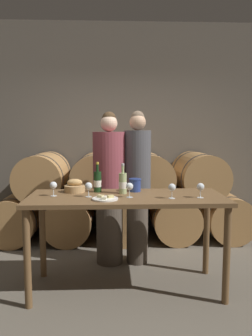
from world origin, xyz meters
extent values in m
plane|color=#665E51|center=(0.00, 0.00, 0.00)|extent=(10.00, 10.00, 0.00)
cube|color=#60594F|center=(0.00, 2.15, 1.60)|extent=(10.00, 0.12, 3.20)
cylinder|color=#A87A47|center=(-1.49, 1.55, 0.33)|extent=(0.65, 0.96, 0.65)
cylinder|color=#2D2D33|center=(-1.49, 1.24, 0.33)|extent=(0.66, 0.02, 0.66)
cylinder|color=#2D2D33|center=(-1.49, 1.86, 0.33)|extent=(0.66, 0.02, 0.66)
cylinder|color=#A87A47|center=(-0.74, 1.55, 0.33)|extent=(0.65, 0.96, 0.65)
cylinder|color=#2D2D33|center=(-0.74, 1.24, 0.33)|extent=(0.66, 0.02, 0.66)
cylinder|color=#2D2D33|center=(-0.74, 1.86, 0.33)|extent=(0.66, 0.02, 0.66)
cylinder|color=#A87A47|center=(0.00, 1.55, 0.33)|extent=(0.65, 0.96, 0.65)
cylinder|color=#2D2D33|center=(0.00, 1.24, 0.33)|extent=(0.66, 0.02, 0.66)
cylinder|color=#2D2D33|center=(0.00, 1.86, 0.33)|extent=(0.66, 0.02, 0.66)
cylinder|color=#A87A47|center=(0.74, 1.55, 0.33)|extent=(0.65, 0.96, 0.65)
cylinder|color=#2D2D33|center=(0.74, 1.24, 0.33)|extent=(0.66, 0.02, 0.66)
cylinder|color=#2D2D33|center=(0.74, 1.86, 0.33)|extent=(0.66, 0.02, 0.66)
cylinder|color=#A87A47|center=(1.49, 1.55, 0.33)|extent=(0.65, 0.96, 0.65)
cylinder|color=#2D2D33|center=(1.49, 1.24, 0.33)|extent=(0.66, 0.02, 0.66)
cylinder|color=#2D2D33|center=(1.49, 1.86, 0.33)|extent=(0.66, 0.02, 0.66)
cylinder|color=#A87A47|center=(-1.11, 1.55, 0.91)|extent=(0.65, 0.96, 0.65)
cylinder|color=#2D2D33|center=(-1.11, 1.24, 0.91)|extent=(0.66, 0.02, 0.66)
cylinder|color=#2D2D33|center=(-1.11, 1.86, 0.91)|extent=(0.66, 0.02, 0.66)
cylinder|color=#A87A47|center=(-0.37, 1.55, 0.91)|extent=(0.65, 0.96, 0.65)
cylinder|color=#2D2D33|center=(-0.37, 1.24, 0.91)|extent=(0.66, 0.02, 0.66)
cylinder|color=#2D2D33|center=(-0.37, 1.86, 0.91)|extent=(0.66, 0.02, 0.66)
cylinder|color=#A87A47|center=(0.37, 1.55, 0.91)|extent=(0.65, 0.96, 0.65)
cylinder|color=#2D2D33|center=(0.37, 1.24, 0.91)|extent=(0.66, 0.02, 0.66)
cylinder|color=#2D2D33|center=(0.37, 1.86, 0.91)|extent=(0.66, 0.02, 0.66)
cylinder|color=#A87A47|center=(1.11, 1.55, 0.91)|extent=(0.65, 0.96, 0.65)
cylinder|color=#2D2D33|center=(1.11, 1.24, 0.91)|extent=(0.66, 0.02, 0.66)
cylinder|color=#2D2D33|center=(1.11, 1.86, 0.91)|extent=(0.66, 0.02, 0.66)
cylinder|color=brown|center=(-0.88, -0.31, 0.45)|extent=(0.06, 0.06, 0.89)
cylinder|color=brown|center=(0.88, -0.31, 0.45)|extent=(0.06, 0.06, 0.89)
cylinder|color=brown|center=(-0.88, 0.31, 0.45)|extent=(0.06, 0.06, 0.89)
cylinder|color=brown|center=(0.88, 0.31, 0.45)|extent=(0.06, 0.06, 0.89)
cube|color=brown|center=(0.00, 0.00, 0.91)|extent=(1.88, 0.75, 0.04)
cylinder|color=#4C4238|center=(-0.17, 0.66, 0.43)|extent=(0.31, 0.31, 0.86)
cylinder|color=#8C3D47|center=(-0.17, 0.66, 1.20)|extent=(0.37, 0.37, 0.68)
sphere|color=beige|center=(-0.17, 0.66, 1.63)|extent=(0.19, 0.19, 0.19)
sphere|color=#47331E|center=(-0.17, 0.67, 1.69)|extent=(0.16, 0.16, 0.16)
cylinder|color=#4C4238|center=(0.15, 0.66, 0.43)|extent=(0.25, 0.25, 0.87)
cylinder|color=#4C4C51|center=(0.15, 0.66, 1.21)|extent=(0.31, 0.31, 0.69)
sphere|color=tan|center=(0.15, 0.66, 1.65)|extent=(0.19, 0.19, 0.19)
sphere|color=#75604C|center=(0.15, 0.67, 1.70)|extent=(0.15, 0.15, 0.15)
cylinder|color=#193819|center=(-0.29, 0.21, 1.04)|extent=(0.08, 0.08, 0.21)
cylinder|color=#193819|center=(-0.29, 0.21, 1.18)|extent=(0.03, 0.03, 0.08)
cylinder|color=gold|center=(-0.29, 0.21, 1.23)|extent=(0.03, 0.03, 0.02)
cylinder|color=white|center=(-0.29, 0.21, 1.02)|extent=(0.08, 0.08, 0.07)
cylinder|color=#ADBC7F|center=(-0.03, 0.12, 1.03)|extent=(0.08, 0.08, 0.20)
cylinder|color=#ADBC7F|center=(-0.03, 0.12, 1.17)|extent=(0.03, 0.03, 0.08)
cylinder|color=#B7B7BC|center=(-0.03, 0.12, 1.22)|extent=(0.03, 0.03, 0.02)
cylinder|color=white|center=(-0.03, 0.12, 1.02)|extent=(0.08, 0.08, 0.07)
cylinder|color=navy|center=(0.09, 0.22, 1.00)|extent=(0.12, 0.12, 0.13)
cylinder|color=navy|center=(0.09, 0.22, 1.06)|extent=(0.13, 0.13, 0.01)
cylinder|color=tan|center=(-0.52, 0.21, 0.97)|extent=(0.21, 0.21, 0.07)
ellipsoid|color=tan|center=(-0.52, 0.21, 1.03)|extent=(0.16, 0.09, 0.07)
cylinder|color=white|center=(-0.20, -0.17, 0.94)|extent=(0.24, 0.24, 0.01)
cube|color=#E0CC7F|center=(-0.15, -0.15, 0.96)|extent=(0.07, 0.06, 0.02)
cube|color=beige|center=(-0.25, -0.13, 0.96)|extent=(0.07, 0.07, 0.02)
cube|color=beige|center=(-0.21, -0.22, 0.96)|extent=(0.05, 0.06, 0.02)
cylinder|color=white|center=(-0.70, 0.01, 0.94)|extent=(0.06, 0.06, 0.00)
cylinder|color=white|center=(-0.70, 0.01, 0.97)|extent=(0.01, 0.01, 0.07)
sphere|color=white|center=(-0.70, 0.01, 1.04)|extent=(0.07, 0.07, 0.07)
cylinder|color=white|center=(-0.36, -0.04, 0.94)|extent=(0.06, 0.06, 0.00)
cylinder|color=white|center=(-0.36, -0.04, 0.97)|extent=(0.01, 0.01, 0.07)
sphere|color=white|center=(-0.36, -0.04, 1.04)|extent=(0.07, 0.07, 0.07)
cylinder|color=white|center=(0.02, -0.08, 0.94)|extent=(0.06, 0.06, 0.00)
cylinder|color=white|center=(0.02, -0.08, 0.97)|extent=(0.01, 0.01, 0.07)
sphere|color=white|center=(0.02, -0.08, 1.04)|extent=(0.07, 0.07, 0.07)
cylinder|color=white|center=(0.41, -0.14, 0.94)|extent=(0.06, 0.06, 0.00)
cylinder|color=white|center=(0.41, -0.14, 0.97)|extent=(0.01, 0.01, 0.07)
sphere|color=white|center=(0.41, -0.14, 1.04)|extent=(0.07, 0.07, 0.07)
cylinder|color=white|center=(0.68, -0.13, 0.94)|extent=(0.06, 0.06, 0.00)
cylinder|color=white|center=(0.68, -0.13, 0.97)|extent=(0.01, 0.01, 0.07)
sphere|color=white|center=(0.68, -0.13, 1.04)|extent=(0.07, 0.07, 0.07)
camera|label=1|loc=(-0.13, -3.08, 1.56)|focal=35.00mm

